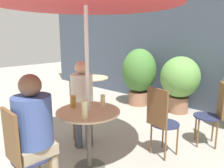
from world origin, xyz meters
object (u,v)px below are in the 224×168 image
(cafe_table_near, at_px, (89,124))
(potted_plant_1, at_px, (180,80))
(seated_person_1, at_px, (35,127))
(bistro_chair_5, at_px, (215,109))
(beer_glass_0, at_px, (73,101))
(bistro_chair_2, at_px, (161,117))
(potted_plant_0, at_px, (139,73))
(bistro_chair_0, at_px, (81,105))
(bistro_chair_1, at_px, (21,149))
(beer_glass_2, at_px, (103,100))
(beer_glass_1, at_px, (85,109))
(cafe_table_far, at_px, (91,85))
(seated_person_0, at_px, (82,96))

(cafe_table_near, distance_m, potted_plant_1, 2.62)
(seated_person_1, distance_m, potted_plant_1, 3.25)
(bistro_chair_5, relative_size, beer_glass_0, 6.41)
(cafe_table_near, relative_size, bistro_chair_2, 0.78)
(bistro_chair_2, bearing_deg, potted_plant_0, -37.15)
(bistro_chair_2, bearing_deg, bistro_chair_0, 28.35)
(bistro_chair_1, xyz_separation_m, beer_glass_0, (-0.19, 0.75, 0.25))
(bistro_chair_1, bearing_deg, cafe_table_near, -90.00)
(beer_glass_2, bearing_deg, potted_plant_1, 93.73)
(beer_glass_1, xyz_separation_m, potted_plant_0, (-1.25, 2.67, -0.08))
(bistro_chair_5, height_order, beer_glass_0, bistro_chair_5)
(cafe_table_far, relative_size, beer_glass_1, 3.85)
(bistro_chair_5, relative_size, potted_plant_1, 0.80)
(cafe_table_far, xyz_separation_m, bistro_chair_5, (2.44, 0.17, -0.00))
(bistro_chair_2, height_order, beer_glass_2, bistro_chair_2)
(seated_person_0, relative_size, seated_person_1, 1.00)
(beer_glass_1, xyz_separation_m, beer_glass_2, (-0.15, 0.41, -0.02))
(cafe_table_near, bearing_deg, potted_plant_1, 93.39)
(bistro_chair_1, distance_m, potted_plant_0, 3.45)
(beer_glass_0, relative_size, potted_plant_0, 0.11)
(cafe_table_far, bearing_deg, beer_glass_0, -48.00)
(bistro_chair_0, bearing_deg, cafe_table_near, -90.00)
(seated_person_0, relative_size, potted_plant_0, 0.95)
(bistro_chair_0, xyz_separation_m, bistro_chair_2, (1.13, 0.38, 0.00))
(cafe_table_near, height_order, beer_glass_1, beer_glass_1)
(seated_person_1, distance_m, beer_glass_2, 0.88)
(bistro_chair_1, relative_size, bistro_chair_2, 1.00)
(bistro_chair_0, height_order, beer_glass_2, bistro_chair_0)
(seated_person_0, height_order, beer_glass_0, seated_person_0)
(cafe_table_near, distance_m, bistro_chair_1, 0.79)
(potted_plant_1, bearing_deg, seated_person_0, -99.59)
(cafe_table_far, xyz_separation_m, beer_glass_2, (1.56, -1.20, 0.25))
(beer_glass_1, height_order, potted_plant_1, potted_plant_1)
(cafe_table_near, relative_size, beer_glass_0, 5.01)
(bistro_chair_5, distance_m, potted_plant_0, 2.17)
(cafe_table_near, xyz_separation_m, bistro_chair_0, (-0.66, 0.43, -0.01))
(cafe_table_near, height_order, potted_plant_0, potted_plant_0)
(bistro_chair_0, distance_m, seated_person_1, 1.25)
(seated_person_0, bearing_deg, cafe_table_near, -90.00)
(seated_person_1, distance_m, beer_glass_1, 0.51)
(bistro_chair_1, distance_m, seated_person_0, 1.25)
(cafe_table_far, xyz_separation_m, bistro_chair_0, (0.90, -1.01, -0.00))
(bistro_chair_0, bearing_deg, bistro_chair_1, -120.00)
(cafe_table_near, xyz_separation_m, seated_person_1, (-0.03, -0.64, 0.16))
(bistro_chair_5, xyz_separation_m, seated_person_0, (-1.42, -1.26, 0.18))
(bistro_chair_0, height_order, bistro_chair_2, same)
(beer_glass_2, xyz_separation_m, potted_plant_0, (-1.10, 2.26, -0.06))
(seated_person_0, relative_size, beer_glass_0, 8.43)
(bistro_chair_2, distance_m, potted_plant_0, 2.31)
(cafe_table_near, height_order, beer_glass_0, beer_glass_0)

